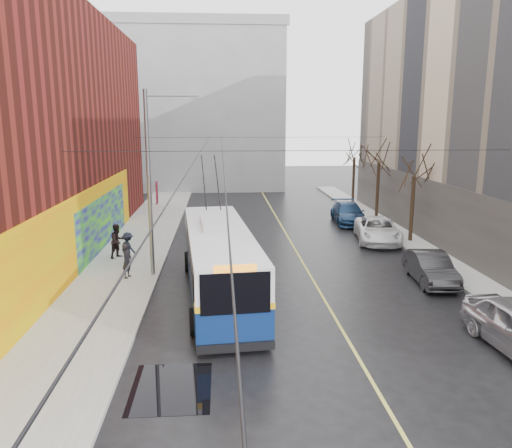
% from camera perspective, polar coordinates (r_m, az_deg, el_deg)
% --- Properties ---
extents(ground, '(140.00, 140.00, 0.00)m').
position_cam_1_polar(ground, '(16.09, 7.08, -16.49)').
color(ground, black).
rests_on(ground, ground).
extents(sidewalk_left, '(4.00, 60.00, 0.15)m').
position_cam_1_polar(sidewalk_left, '(27.43, -14.67, -4.52)').
color(sidewalk_left, gray).
rests_on(sidewalk_left, ground).
extents(sidewalk_right, '(2.00, 60.00, 0.15)m').
position_cam_1_polar(sidewalk_right, '(29.46, 19.95, -3.73)').
color(sidewalk_right, gray).
rests_on(sidewalk_right, ground).
extents(lane_line, '(0.12, 50.00, 0.01)m').
position_cam_1_polar(lane_line, '(29.23, 4.73, -3.31)').
color(lane_line, '#BFB74C').
rests_on(lane_line, ground).
extents(building_far, '(20.50, 12.10, 18.00)m').
position_cam_1_polar(building_far, '(58.97, -7.26, 13.08)').
color(building_far, gray).
rests_on(building_far, ground).
extents(streetlight_pole, '(2.65, 0.60, 9.00)m').
position_cam_1_polar(streetlight_pole, '(24.26, -11.77, 5.03)').
color(streetlight_pole, slate).
rests_on(streetlight_pole, ground).
extents(catenary_wires, '(18.00, 60.00, 0.22)m').
position_cam_1_polar(catenary_wires, '(28.69, -3.39, 9.07)').
color(catenary_wires, black).
extents(tree_near, '(3.20, 3.20, 6.40)m').
position_cam_1_polar(tree_near, '(32.27, 17.71, 6.58)').
color(tree_near, black).
rests_on(tree_near, ground).
extents(tree_mid, '(3.20, 3.20, 6.68)m').
position_cam_1_polar(tree_mid, '(38.82, 13.93, 7.99)').
color(tree_mid, black).
rests_on(tree_mid, ground).
extents(tree_far, '(3.20, 3.20, 6.57)m').
position_cam_1_polar(tree_far, '(45.53, 11.22, 8.48)').
color(tree_far, black).
rests_on(tree_far, ground).
extents(puddle, '(2.29, 2.87, 0.01)m').
position_cam_1_polar(puddle, '(15.38, -9.66, -17.97)').
color(puddle, black).
rests_on(puddle, ground).
extents(pigeons_flying, '(2.42, 3.81, 0.91)m').
position_cam_1_polar(pigeons_flying, '(23.98, -1.95, 9.75)').
color(pigeons_flying, slate).
extents(trolleybus, '(3.67, 12.31, 5.77)m').
position_cam_1_polar(trolleybus, '(21.86, -4.23, -4.15)').
color(trolleybus, navy).
rests_on(trolleybus, ground).
extents(parked_car_b, '(1.86, 4.48, 1.44)m').
position_cam_1_polar(parked_car_b, '(25.18, 19.32, -4.74)').
color(parked_car_b, '#262629').
rests_on(parked_car_b, ground).
extents(parked_car_c, '(3.40, 5.82, 1.52)m').
position_cam_1_polar(parked_car_c, '(32.60, 13.71, -0.66)').
color(parked_car_c, white).
rests_on(parked_car_c, ground).
extents(parked_car_d, '(2.45, 5.37, 1.52)m').
position_cam_1_polar(parked_car_d, '(38.01, 10.52, 1.23)').
color(parked_car_d, navy).
rests_on(parked_car_d, ground).
extents(following_car, '(2.45, 4.65, 1.51)m').
position_cam_1_polar(following_car, '(33.62, -6.26, -0.03)').
color(following_car, '#A8A8AD').
rests_on(following_car, ground).
extents(pedestrian_a, '(0.57, 0.70, 1.66)m').
position_cam_1_polar(pedestrian_a, '(24.77, -14.53, -4.09)').
color(pedestrian_a, black).
rests_on(pedestrian_a, sidewalk_left).
extents(pedestrian_b, '(1.13, 1.16, 1.88)m').
position_cam_1_polar(pedestrian_b, '(28.44, -15.53, -1.88)').
color(pedestrian_b, black).
rests_on(pedestrian_b, sidewalk_left).
extents(pedestrian_c, '(1.20, 1.18, 1.66)m').
position_cam_1_polar(pedestrian_c, '(27.27, -14.41, -2.64)').
color(pedestrian_c, black).
rests_on(pedestrian_c, sidewalk_left).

